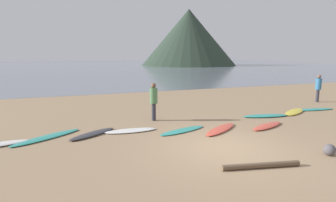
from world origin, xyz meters
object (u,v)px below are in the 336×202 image
(surfboard_5, at_px, (221,129))
(person_0, at_px, (318,86))
(person_1, at_px, (154,99))
(surfboard_3, at_px, (131,131))
(surfboard_9, at_px, (312,109))
(driftwood_log, at_px, (261,165))
(surfboard_2, at_px, (93,134))
(surfboard_4, at_px, (183,130))
(surfboard_8, at_px, (295,112))
(surfboard_6, at_px, (267,126))
(surfboard_7, at_px, (266,116))
(beach_rock_near, at_px, (330,150))
(surfboard_1, at_px, (47,137))

(surfboard_5, relative_size, person_0, 1.33)
(person_1, bearing_deg, person_0, 19.45)
(surfboard_3, relative_size, surfboard_9, 0.80)
(driftwood_log, bearing_deg, surfboard_2, 129.42)
(surfboard_3, distance_m, surfboard_4, 2.01)
(surfboard_2, xyz_separation_m, surfboard_8, (10.01, 0.33, -0.00))
(surfboard_3, xyz_separation_m, surfboard_6, (5.38, -1.35, 0.01))
(surfboard_6, xyz_separation_m, surfboard_7, (1.20, 1.52, 0.00))
(surfboard_6, relative_size, surfboard_9, 0.80)
(beach_rock_near, bearing_deg, surfboard_3, 136.88)
(surfboard_9, bearing_deg, person_0, 45.75)
(surfboard_2, distance_m, surfboard_3, 1.42)
(surfboard_6, bearing_deg, surfboard_9, 1.17)
(surfboard_1, height_order, surfboard_9, same)
(surfboard_4, bearing_deg, surfboard_2, 149.73)
(surfboard_2, distance_m, person_1, 3.24)
(surfboard_1, relative_size, surfboard_4, 1.22)
(person_0, relative_size, beach_rock_near, 4.93)
(surfboard_2, height_order, person_1, person_1)
(surfboard_7, relative_size, beach_rock_near, 6.57)
(surfboard_2, distance_m, beach_rock_near, 7.81)
(surfboard_1, height_order, surfboard_8, surfboard_8)
(surfboard_1, relative_size, driftwood_log, 1.23)
(surfboard_2, distance_m, surfboard_6, 6.94)
(surfboard_5, bearing_deg, surfboard_6, -40.82)
(surfboard_2, height_order, surfboard_7, surfboard_7)
(surfboard_5, height_order, surfboard_8, same)
(surfboard_6, bearing_deg, surfboard_8, 7.31)
(person_1, bearing_deg, surfboard_1, -150.91)
(surfboard_1, height_order, person_1, person_1)
(surfboard_2, xyz_separation_m, beach_rock_near, (6.29, -4.62, 0.13))
(surfboard_7, height_order, driftwood_log, driftwood_log)
(surfboard_7, height_order, person_1, person_1)
(surfboard_1, distance_m, surfboard_2, 1.56)
(surfboard_1, bearing_deg, surfboard_2, -40.62)
(surfboard_7, bearing_deg, surfboard_1, -169.07)
(surfboard_6, height_order, person_1, person_1)
(surfboard_4, height_order, surfboard_9, surfboard_9)
(surfboard_3, bearing_deg, surfboard_9, 5.77)
(surfboard_7, relative_size, surfboard_9, 0.90)
(surfboard_4, height_order, driftwood_log, driftwood_log)
(surfboard_1, bearing_deg, surfboard_9, -32.30)
(driftwood_log, relative_size, beach_rock_near, 6.24)
(surfboard_1, xyz_separation_m, surfboard_5, (6.31, -1.33, 0.01))
(surfboard_7, relative_size, person_1, 1.33)
(surfboard_1, xyz_separation_m, surfboard_9, (12.94, 0.28, 0.00))
(surfboard_5, distance_m, surfboard_9, 6.83)
(surfboard_2, height_order, surfboard_8, surfboard_2)
(surfboard_5, xyz_separation_m, driftwood_log, (-0.94, -3.50, 0.03))
(surfboard_2, xyz_separation_m, surfboard_9, (11.39, 0.47, -0.01))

